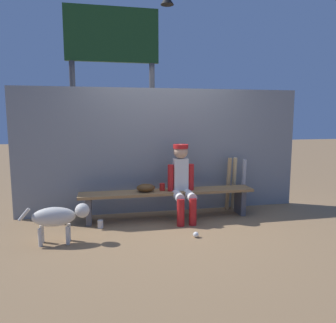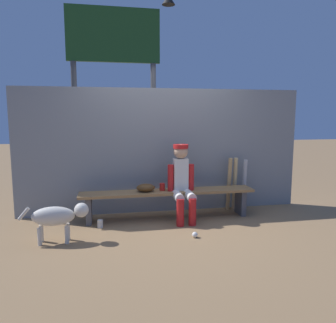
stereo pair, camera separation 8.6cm
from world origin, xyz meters
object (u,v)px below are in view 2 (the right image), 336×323
Objects in this scene: cup_on_ground at (100,224)px; dog at (58,216)px; baseball_glove at (146,188)px; cup_on_bench at (162,187)px; bat_aluminum_silver at (244,184)px; dugout_bench at (168,196)px; bat_wood_tan at (229,184)px; scoreboard at (117,60)px; baseball at (195,235)px; bat_wood_natural at (235,184)px; player_seated at (182,180)px.

cup_on_ground is 0.74m from dog.
baseball_glove reaches higher than cup_on_bench.
bat_aluminum_silver is 7.69× the size of cup_on_ground.
dugout_bench is 3.02× the size of bat_wood_tan.
cup_on_ground is 3.01m from scoreboard.
baseball is (0.19, -0.86, -0.31)m from dugout_bench.
bat_wood_natural reaches higher than baseball_glove.
bat_wood_natural is 8.03× the size of cup_on_bench.
scoreboard is (-1.88, 1.09, 2.13)m from bat_wood_natural.
dugout_bench is at bearing 12.75° from cup_on_ground.
scoreboard is at bearing 114.03° from cup_on_bench.
dog is (-1.71, 0.16, 0.30)m from baseball.
bat_wood_natural is (1.00, 0.39, -0.18)m from player_seated.
cup_on_bench is at bearing 16.01° from cup_on_ground.
cup_on_bench is at bearing -65.97° from scoreboard.
baseball_glove is (-0.54, 0.11, -0.12)m from player_seated.
bat_wood_tan is at bearing -32.40° from scoreboard.
bat_wood_tan reaches higher than dog.
baseball_glove is at bearing 180.00° from dugout_bench.
cup_on_bench is at bearing 107.09° from baseball.
cup_on_ground is at bearing -166.94° from bat_wood_tan.
bat_aluminum_silver is 0.23× the size of scoreboard.
bat_aluminum_silver is 1.00× the size of dog.
bat_aluminum_silver is at bearing 9.53° from baseball_glove.
bat_wood_tan is 1.04× the size of bat_aluminum_silver.
cup_on_bench reaches higher than baseball.
baseball_glove is 2.55× the size of cup_on_ground.
scoreboard is (0.34, 1.61, 2.52)m from cup_on_ground.
bat_wood_tan is 8.03× the size of cup_on_ground.
bat_wood_natural is 1.30m from cup_on_bench.
baseball_glove is at bearing -169.53° from bat_wood_natural.
baseball_glove is 0.84m from cup_on_ground.
dugout_bench is at bearing 102.64° from baseball.
dog is (-1.52, -0.70, -0.01)m from dugout_bench.
player_seated is at bearing 89.69° from baseball.
baseball is 1.75m from dog.
scoreboard is at bearing 67.93° from dog.
cup_on_bench is (0.26, 0.04, -0.01)m from baseball_glove.
player_seated reaches higher than cup_on_ground.
baseball is at bearing -72.91° from cup_on_bench.
cup_on_ground is 0.13× the size of dog.
baseball is 3.49m from scoreboard.
baseball_glove is at bearing 121.91° from baseball.
dugout_bench is 36.09× the size of baseball.
bat_aluminum_silver is at bearing 0.96° from bat_wood_natural.
bat_aluminum_silver is at bearing 44.26° from baseball.
bat_aluminum_silver reaches higher than dugout_bench.
baseball_glove is 1.45m from bat_wood_tan.
scoreboard is at bearing 111.32° from baseball.
bat_wood_tan is at bearing 13.35° from dugout_bench.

